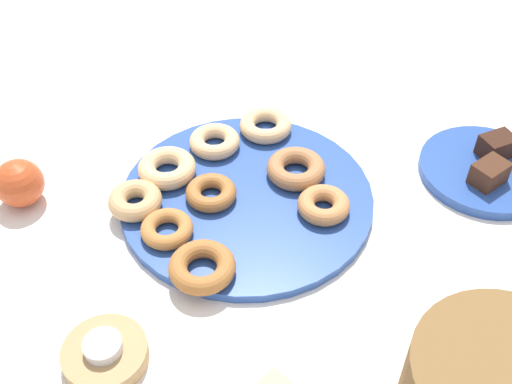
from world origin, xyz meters
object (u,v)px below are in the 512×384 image
at_px(donut_plate, 247,198).
at_px(donut_0, 324,205).
at_px(donut_3, 202,267).
at_px(brownie_far, 489,173).
at_px(donut_5, 135,201).
at_px(tealight, 103,346).
at_px(donut_4, 266,125).
at_px(brownie_near, 497,146).
at_px(donut_1, 167,168).
at_px(donut_8, 211,193).
at_px(donut_6, 167,229).
at_px(donut_2, 297,170).
at_px(cake_plate, 485,170).
at_px(apple, 19,183).
at_px(donut_7, 215,141).
at_px(candle_holder, 105,355).

distance_m(donut_plate, donut_0, 0.13).
distance_m(donut_3, brownie_far, 0.48).
bearing_deg(donut_5, tealight, 59.52).
distance_m(donut_4, tealight, 0.49).
xyz_separation_m(donut_plate, brownie_far, (-0.35, 0.17, 0.03)).
bearing_deg(brownie_near, donut_plate, -16.77).
distance_m(donut_1, donut_8, 0.09).
bearing_deg(brownie_far, donut_5, -23.87).
relative_size(donut_plate, brownie_far, 7.21).
bearing_deg(tealight, donut_6, -135.76).
xyz_separation_m(donut_2, tealight, (0.38, 0.16, 0.00)).
distance_m(cake_plate, tealight, 0.67).
distance_m(donut_4, apple, 0.42).
relative_size(donut_plate, brownie_near, 7.21).
relative_size(donut_7, brownie_far, 1.56).
relative_size(donut_8, cake_plate, 0.37).
xyz_separation_m(donut_plate, tealight, (0.29, 0.16, 0.02)).
relative_size(donut_1, brownie_near, 1.71).
bearing_deg(donut_plate, donut_3, 39.77).
relative_size(donut_3, candle_holder, 0.87).
relative_size(donut_8, tealight, 1.64).
bearing_deg(donut_6, donut_1, -113.94).
bearing_deg(donut_8, donut_0, 141.08).
bearing_deg(apple, donut_0, 145.66).
distance_m(donut_3, donut_8, 0.15).
relative_size(donut_3, cake_plate, 0.43).
distance_m(cake_plate, brownie_near, 0.05).
bearing_deg(donut_6, tealight, 44.24).
height_order(donut_1, donut_6, donut_1).
xyz_separation_m(brownie_far, apple, (0.66, -0.34, 0.00)).
bearing_deg(cake_plate, tealight, 1.93).
bearing_deg(apple, brownie_far, 152.38).
xyz_separation_m(donut_7, brownie_near, (-0.40, 0.25, 0.01)).
bearing_deg(donut_5, brownie_near, 162.27).
relative_size(donut_5, brownie_far, 1.50).
bearing_deg(brownie_near, candle_holder, 3.17).
relative_size(cake_plate, apple, 2.85).
bearing_deg(apple, tealight, 92.45).
bearing_deg(donut_6, cake_plate, 166.65).
bearing_deg(brownie_near, donut_5, -17.73).
relative_size(donut_3, donut_7, 1.09).
relative_size(donut_1, donut_7, 1.10).
height_order(donut_1, donut_5, same).
relative_size(cake_plate, candle_holder, 2.02).
xyz_separation_m(donut_plate, donut_8, (0.05, -0.02, 0.02)).
bearing_deg(candle_holder, donut_1, -127.36).
xyz_separation_m(donut_4, donut_7, (0.10, -0.00, -0.00)).
bearing_deg(donut_1, cake_plate, 152.41).
bearing_deg(donut_1, donut_2, 149.06).
distance_m(donut_0, brownie_near, 0.33).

